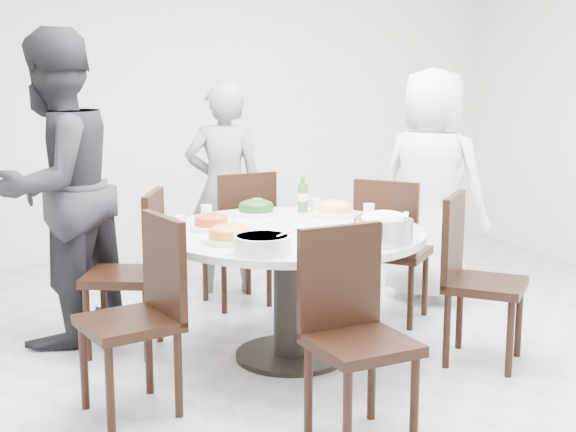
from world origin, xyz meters
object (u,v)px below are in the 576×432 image
object	(u,v)px
rice_bowl	(384,231)
chair_se	(486,281)
soup_bowl	(262,244)
diner_middle	(224,189)
chair_s	(361,339)
chair_n	(236,238)
diner_left	(55,188)
beverage_bottle	(303,195)
diner_right	(432,186)
dining_table	(291,294)
chair_ne	(394,249)
chair_sw	(129,318)
chair_nw	(123,272)

from	to	relation	value
rice_bowl	chair_se	bearing A→B (deg)	4.15
rice_bowl	soup_bowl	distance (m)	0.67
diner_middle	soup_bowl	bearing A→B (deg)	92.70
chair_s	diner_middle	bearing A→B (deg)	80.82
chair_n	chair_s	size ratio (longest dim) A/B	1.00
diner_left	beverage_bottle	distance (m)	1.50
diner_right	soup_bowl	size ratio (longest dim) A/B	5.77
chair_n	dining_table	bearing A→B (deg)	81.69
diner_left	beverage_bottle	world-z (taller)	diner_left
diner_right	beverage_bottle	distance (m)	1.12
soup_bowl	chair_se	bearing A→B (deg)	2.09
dining_table	chair_se	bearing A→B (deg)	-23.70
chair_ne	diner_right	bearing A→B (deg)	-99.02
dining_table	chair_ne	distance (m)	0.99
chair_sw	chair_se	xyz separation A→B (m)	(1.98, 0.00, 0.00)
chair_nw	chair_sw	xyz separation A→B (m)	(-0.10, -0.88, 0.00)
chair_n	soup_bowl	distance (m)	1.69
chair_n	chair_sw	xyz separation A→B (m)	(-0.99, -1.57, 0.00)
diner_right	soup_bowl	bearing A→B (deg)	89.76
chair_n	chair_sw	distance (m)	1.86
diner_middle	soup_bowl	world-z (taller)	diner_middle
dining_table	beverage_bottle	bearing A→B (deg)	62.21
chair_s	diner_right	bearing A→B (deg)	45.78
diner_right	rice_bowl	bearing A→B (deg)	104.12
dining_table	diner_right	distance (m)	1.62
chair_ne	chair_nw	xyz separation A→B (m)	(-1.76, 0.00, 0.00)
chair_n	rice_bowl	bearing A→B (deg)	93.59
diner_left	rice_bowl	world-z (taller)	diner_left
soup_bowl	beverage_bottle	bearing A→B (deg)	58.95
chair_nw	chair_sw	distance (m)	0.89
dining_table	chair_nw	bearing A→B (deg)	153.25
chair_s	soup_bowl	size ratio (longest dim) A/B	3.33
chair_nw	chair_se	xyz separation A→B (m)	(1.87, -0.88, 0.00)
chair_s	rice_bowl	xyz separation A→B (m)	(0.41, 0.60, 0.34)
diner_middle	diner_right	bearing A→B (deg)	165.16
diner_left	chair_s	bearing A→B (deg)	79.01
beverage_bottle	chair_ne	bearing A→B (deg)	-5.22
chair_sw	diner_right	size ratio (longest dim) A/B	0.58
chair_s	chair_se	distance (m)	1.25
chair_sw	chair_s	distance (m)	1.12
chair_ne	diner_middle	world-z (taller)	diner_middle
dining_table	soup_bowl	bearing A→B (deg)	-124.19
diner_left	chair_se	bearing A→B (deg)	108.88
diner_middle	chair_n	bearing A→B (deg)	101.05
dining_table	chair_sw	xyz separation A→B (m)	(-0.98, -0.44, 0.10)
chair_ne	chair_se	bearing A→B (deg)	142.39
chair_s	diner_left	world-z (taller)	diner_left
chair_nw	chair_se	bearing A→B (deg)	87.83
chair_se	diner_middle	distance (m)	2.16
chair_ne	diner_right	size ratio (longest dim) A/B	0.58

